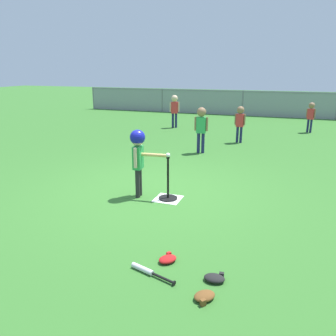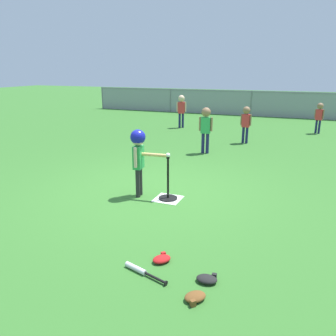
{
  "view_description": "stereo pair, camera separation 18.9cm",
  "coord_description": "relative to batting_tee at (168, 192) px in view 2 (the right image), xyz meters",
  "views": [
    {
      "loc": [
        2.18,
        -5.35,
        2.15
      ],
      "look_at": [
        0.34,
        -0.26,
        0.55
      ],
      "focal_mm": 36.31,
      "sensor_mm": 36.0,
      "label": 1
    },
    {
      "loc": [
        2.36,
        -5.28,
        2.15
      ],
      "look_at": [
        0.34,
        -0.26,
        0.55
      ],
      "focal_mm": 36.31,
      "sensor_mm": 36.0,
      "label": 2
    }
  ],
  "objects": [
    {
      "name": "batter_child",
      "position": [
        -0.51,
        -0.05,
        0.71
      ],
      "size": [
        0.64,
        0.33,
        1.17
      ],
      "color": "#262626",
      "rests_on": "ground_plane"
    },
    {
      "name": "ground_plane",
      "position": [
        -0.34,
        0.26,
        -0.12
      ],
      "size": [
        60.0,
        60.0,
        0.0
      ],
      "primitive_type": "plane",
      "color": "#336B28"
    },
    {
      "name": "glove_tossed_aside",
      "position": [
        1.22,
        -2.35,
        -0.09
      ],
      "size": [
        0.27,
        0.27,
        0.07
      ],
      "color": "brown",
      "rests_on": "ground_plane"
    },
    {
      "name": "outfield_fence",
      "position": [
        -0.34,
        11.12,
        0.49
      ],
      "size": [
        16.06,
        0.06,
        1.15
      ],
      "color": "slate",
      "rests_on": "ground_plane"
    },
    {
      "name": "spare_bat_silver",
      "position": [
        0.53,
        -2.14,
        -0.09
      ],
      "size": [
        0.57,
        0.22,
        0.06
      ],
      "color": "silver",
      "rests_on": "ground_plane"
    },
    {
      "name": "fielder_deep_left",
      "position": [
        0.44,
        4.99,
        0.57
      ],
      "size": [
        0.32,
        0.21,
        1.08
      ],
      "color": "#191E4C",
      "rests_on": "ground_plane"
    },
    {
      "name": "glove_near_bats",
      "position": [
        1.25,
        -2.02,
        -0.09
      ],
      "size": [
        0.23,
        0.19,
        0.07
      ],
      "color": "black",
      "rests_on": "ground_plane"
    },
    {
      "name": "fielder_deep_right",
      "position": [
        -2.23,
        6.85,
        0.65
      ],
      "size": [
        0.34,
        0.24,
        1.2
      ],
      "color": "#191E4C",
      "rests_on": "ground_plane"
    },
    {
      "name": "baseball_on_tee",
      "position": [
        0.0,
        0.0,
        0.65
      ],
      "size": [
        0.07,
        0.07,
        0.07
      ],
      "primitive_type": "sphere",
      "color": "white",
      "rests_on": "batting_tee"
    },
    {
      "name": "batting_tee",
      "position": [
        0.0,
        0.0,
        0.0
      ],
      "size": [
        0.32,
        0.32,
        0.73
      ],
      "color": "black",
      "rests_on": "ground_plane"
    },
    {
      "name": "glove_by_plate",
      "position": [
        0.66,
        -1.84,
        -0.09
      ],
      "size": [
        0.26,
        0.27,
        0.07
      ],
      "color": "#B21919",
      "rests_on": "ground_plane"
    },
    {
      "name": "fielder_near_right",
      "position": [
        2.47,
        7.47,
        0.54
      ],
      "size": [
        0.29,
        0.2,
        1.03
      ],
      "color": "#191E4C",
      "rests_on": "ground_plane"
    },
    {
      "name": "fielder_deep_center",
      "position": [
        -0.31,
        3.37,
        0.64
      ],
      "size": [
        0.35,
        0.24,
        1.19
      ],
      "color": "#191E4C",
      "rests_on": "ground_plane"
    },
    {
      "name": "home_plate",
      "position": [
        0.0,
        0.0,
        -0.12
      ],
      "size": [
        0.44,
        0.44,
        0.01
      ],
      "primitive_type": "cube",
      "color": "white",
      "rests_on": "ground_plane"
    }
  ]
}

